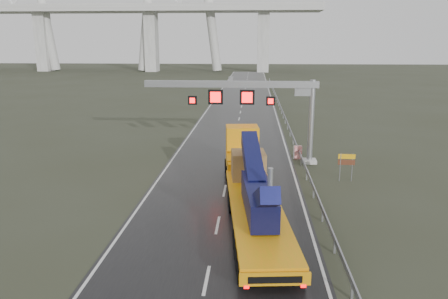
# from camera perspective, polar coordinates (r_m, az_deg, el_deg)

# --- Properties ---
(ground) EXTENTS (400.00, 400.00, 0.00)m
(ground) POSITION_cam_1_polar(r_m,az_deg,el_deg) (21.89, -1.72, -14.08)
(ground) COLOR #303324
(ground) RESTS_ON ground
(road) EXTENTS (11.00, 200.00, 0.02)m
(road) POSITION_cam_1_polar(r_m,az_deg,el_deg) (60.16, 1.98, 4.00)
(road) COLOR black
(road) RESTS_ON ground
(guardrail) EXTENTS (0.20, 140.00, 1.40)m
(guardrail) POSITION_cam_1_polar(r_m,az_deg,el_deg) (50.34, 8.56, 2.72)
(guardrail) COLOR gray
(guardrail) RESTS_ON ground
(sign_gantry) EXTENTS (14.90, 1.20, 7.42)m
(sign_gantry) POSITION_cam_1_polar(r_m,az_deg,el_deg) (37.53, 4.13, 6.69)
(sign_gantry) COLOR #A6A6A2
(sign_gantry) RESTS_ON ground
(heavy_haul_truck) EXTENTS (4.72, 19.51, 4.54)m
(heavy_haul_truck) POSITION_cam_1_polar(r_m,az_deg,el_deg) (28.62, 3.40, -3.45)
(heavy_haul_truck) COLOR orange
(heavy_haul_truck) RESTS_ON ground
(exit_sign_pair) EXTENTS (1.26, 0.08, 2.15)m
(exit_sign_pair) POSITION_cam_1_polar(r_m,az_deg,el_deg) (34.07, 15.70, -1.58)
(exit_sign_pair) COLOR gray
(exit_sign_pair) RESTS_ON ground
(striped_barrier) EXTENTS (0.76, 0.49, 1.19)m
(striped_barrier) POSITION_cam_1_polar(r_m,az_deg,el_deg) (39.94, 9.59, -0.37)
(striped_barrier) COLOR red
(striped_barrier) RESTS_ON ground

